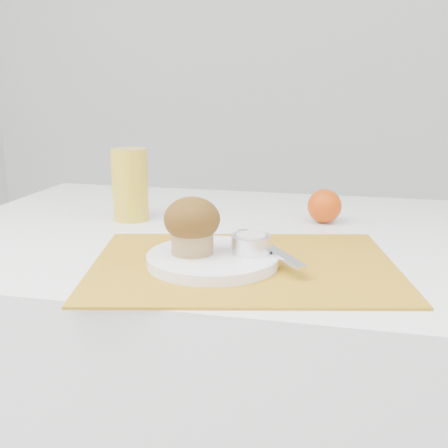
% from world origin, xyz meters
% --- Properties ---
extents(table, '(1.20, 0.80, 0.75)m').
position_xyz_m(table, '(0.00, 0.05, 0.38)').
color(table, white).
rests_on(table, ground).
extents(placemat, '(0.55, 0.45, 0.00)m').
position_xyz_m(placemat, '(0.05, -0.15, 0.75)').
color(placemat, '#B68219').
rests_on(placemat, table).
extents(plate, '(0.27, 0.27, 0.02)m').
position_xyz_m(plate, '(-0.00, -0.16, 0.76)').
color(plate, white).
rests_on(plate, placemat).
extents(ramekin, '(0.08, 0.08, 0.03)m').
position_xyz_m(ramekin, '(0.06, -0.14, 0.79)').
color(ramekin, white).
rests_on(ramekin, plate).
extents(cream, '(0.06, 0.06, 0.01)m').
position_xyz_m(cream, '(0.06, -0.14, 0.80)').
color(cream, beige).
rests_on(cream, ramekin).
extents(raspberry_near, '(0.02, 0.02, 0.02)m').
position_xyz_m(raspberry_near, '(0.03, -0.12, 0.78)').
color(raspberry_near, '#590205').
rests_on(raspberry_near, plate).
extents(raspberry_far, '(0.02, 0.02, 0.02)m').
position_xyz_m(raspberry_far, '(0.04, -0.14, 0.78)').
color(raspberry_far, '#4E020B').
rests_on(raspberry_far, plate).
extents(butter_knife, '(0.14, 0.19, 0.01)m').
position_xyz_m(butter_knife, '(0.08, -0.12, 0.77)').
color(butter_knife, silver).
rests_on(butter_knife, plate).
extents(orange, '(0.07, 0.07, 0.07)m').
position_xyz_m(orange, '(0.16, 0.16, 0.79)').
color(orange, '#CD4407').
rests_on(orange, table).
extents(juice_glass, '(0.09, 0.09, 0.15)m').
position_xyz_m(juice_glass, '(-0.25, 0.09, 0.83)').
color(juice_glass, gold).
rests_on(juice_glass, table).
extents(muffin, '(0.09, 0.09, 0.09)m').
position_xyz_m(muffin, '(-0.03, -0.17, 0.82)').
color(muffin, tan).
rests_on(muffin, plate).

